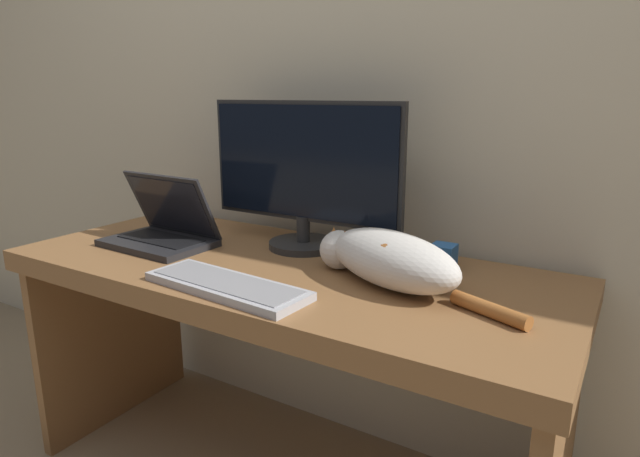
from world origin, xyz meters
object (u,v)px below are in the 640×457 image
Objects in this scene: monitor at (303,173)px; external_keyboard at (227,285)px; cat at (388,257)px; laptop at (162,231)px.

monitor is 0.45m from external_keyboard.
external_keyboard is 0.77× the size of cat.
laptop is 0.76× the size of external_keyboard.
laptop reaches higher than external_keyboard.
monitor is 1.44× the size of external_keyboard.
laptop is 0.73m from cat.
laptop is at bearing -152.73° from monitor.
laptop is at bearing 159.58° from external_keyboard.
external_keyboard is (0.04, -0.39, -0.21)m from monitor.
cat is at bearing -24.70° from monitor.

